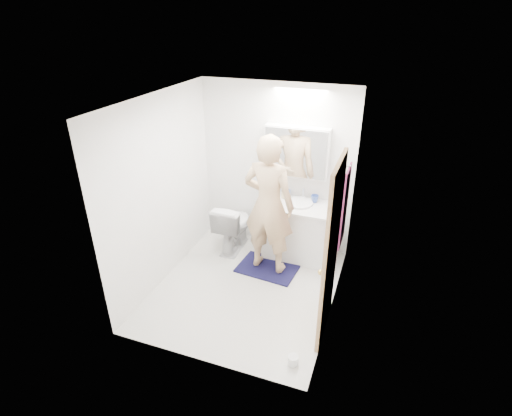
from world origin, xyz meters
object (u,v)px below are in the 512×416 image
at_px(vanity_cabinet, 298,232).
at_px(toothbrush_cup, 315,199).
at_px(toilet, 233,225).
at_px(person, 269,205).
at_px(soap_bottle_b, 286,191).
at_px(toilet_paper_roll, 293,360).
at_px(medicine_cabinet, 297,152).
at_px(soap_bottle_a, 284,191).

height_order(vanity_cabinet, toothbrush_cup, toothbrush_cup).
relative_size(toilet, person, 0.40).
height_order(soap_bottle_b, toilet_paper_roll, soap_bottle_b).
height_order(medicine_cabinet, person, person).
bearing_deg(soap_bottle_b, vanity_cabinet, -37.53).
distance_m(soap_bottle_a, toothbrush_cup, 0.44).
xyz_separation_m(toilet, toilet_paper_roll, (1.41, -1.83, -0.33)).
bearing_deg(toothbrush_cup, toilet_paper_roll, -82.25).
distance_m(medicine_cabinet, soap_bottle_b, 0.60).
bearing_deg(toothbrush_cup, vanity_cabinet, -138.29).
xyz_separation_m(vanity_cabinet, toilet, (-0.94, -0.12, -0.01)).
distance_m(vanity_cabinet, person, 0.81).
distance_m(medicine_cabinet, soap_bottle_a, 0.59).
xyz_separation_m(person, toothbrush_cup, (0.47, 0.63, -0.11)).
bearing_deg(toilet_paper_roll, toothbrush_cup, 97.75).
relative_size(toothbrush_cup, toilet_paper_roll, 1.02).
bearing_deg(person, medicine_cabinet, -98.27).
distance_m(vanity_cabinet, toilet_paper_roll, 2.03).
distance_m(toilet, toilet_paper_roll, 2.33).
xyz_separation_m(soap_bottle_a, soap_bottle_b, (0.03, 0.03, -0.02)).
relative_size(toilet, soap_bottle_b, 4.18).
xyz_separation_m(vanity_cabinet, toilet_paper_roll, (0.47, -1.94, -0.34)).
bearing_deg(toilet_paper_roll, vanity_cabinet, 103.48).
bearing_deg(medicine_cabinet, toilet_paper_roll, -74.71).
distance_m(toilet, soap_bottle_a, 0.91).
distance_m(person, soap_bottle_b, 0.65).
bearing_deg(soap_bottle_b, toilet, -157.32).
distance_m(toilet, person, 0.96).
xyz_separation_m(soap_bottle_b, toothbrush_cup, (0.41, -0.02, -0.04)).
bearing_deg(soap_bottle_b, toilet_paper_roll, -71.75).
bearing_deg(person, soap_bottle_b, -89.29).
bearing_deg(toilet, toothbrush_cup, -165.89).
bearing_deg(vanity_cabinet, toilet, -173.03).
xyz_separation_m(toilet, soap_bottle_a, (0.68, 0.27, 0.55)).
relative_size(medicine_cabinet, soap_bottle_a, 4.13).
distance_m(vanity_cabinet, soap_bottle_a, 0.61).
relative_size(soap_bottle_a, soap_bottle_b, 1.18).
bearing_deg(soap_bottle_a, medicine_cabinet, 23.71).
height_order(medicine_cabinet, toilet_paper_roll, medicine_cabinet).
distance_m(toilet, toothbrush_cup, 1.25).
bearing_deg(toothbrush_cup, person, -126.83).
relative_size(toilet, soap_bottle_a, 3.54).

